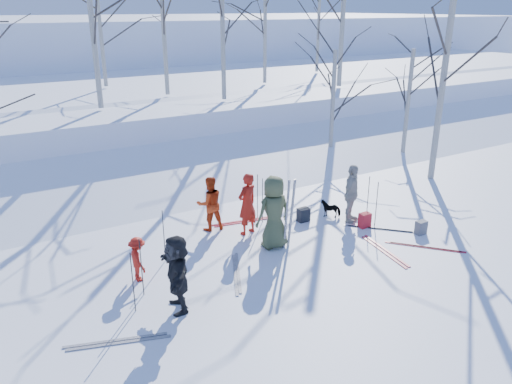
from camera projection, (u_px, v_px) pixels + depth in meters
ground at (287, 259)px, 12.34m from camera, size 120.00×120.00×0.00m
snow_ramp at (178, 176)px, 17.93m from camera, size 70.00×9.49×4.12m
snow_plateau at (103, 107)px, 25.70m from camera, size 70.00×18.00×2.20m
far_hill at (37, 55)px, 42.29m from camera, size 90.00×30.00×6.00m
skier_olive_center at (274, 212)px, 12.67m from camera, size 0.95×0.62×1.93m
skier_red_north at (247, 204)px, 13.47m from camera, size 0.72×0.57×1.73m
skier_redor_behind at (210, 204)px, 13.75m from camera, size 0.82×0.68×1.55m
skier_red_seated at (138, 259)px, 11.24m from camera, size 0.39×0.68×1.06m
skier_cream_east at (351, 194)px, 14.22m from camera, size 1.07×0.89×1.71m
skier_grey_west at (177, 273)px, 10.04m from camera, size 0.81×1.60×1.66m
dog at (331, 208)px, 14.80m from camera, size 0.63×0.59×0.50m
upright_ski_left at (287, 215)px, 12.57m from camera, size 0.11×0.17×1.90m
upright_ski_right at (292, 213)px, 12.63m from camera, size 0.10×0.23×1.89m
ski_pair_a at (380, 229)px, 14.00m from camera, size 2.10×2.10×0.02m
ski_pair_b at (385, 251)px, 12.74m from camera, size 0.79×1.96×0.02m
ski_pair_c at (237, 273)px, 11.69m from camera, size 1.68×2.06×0.02m
ski_pair_d at (118, 342)px, 9.29m from camera, size 1.29×2.01×0.02m
ski_pair_e at (245, 221)px, 14.51m from camera, size 0.82×1.97×0.02m
ski_pair_f at (425, 247)px, 12.94m from camera, size 2.08×2.10×0.02m
ski_pole_a at (368, 198)px, 14.42m from camera, size 0.02×0.02×1.34m
ski_pole_b at (262, 201)px, 14.23m from camera, size 0.02×0.02×1.34m
ski_pole_c at (142, 267)px, 10.60m from camera, size 0.02×0.02×1.34m
ski_pole_d at (257, 196)px, 14.56m from camera, size 0.02×0.02×1.34m
ski_pole_e at (133, 282)px, 10.01m from camera, size 0.02×0.02×1.34m
ski_pole_f at (376, 204)px, 13.96m from camera, size 0.02×0.02×1.34m
ski_pole_g at (164, 236)px, 12.04m from camera, size 0.02×0.02×1.34m
backpack_red at (365, 220)px, 14.08m from camera, size 0.32×0.22×0.42m
backpack_grey at (421, 228)px, 13.66m from camera, size 0.30×0.20×0.38m
backpack_dark at (303, 215)px, 14.47m from camera, size 0.34×0.24×0.40m
birch_plateau_b at (100, 28)px, 23.57m from camera, size 4.39×4.39×5.41m
birch_plateau_c at (318, 27)px, 29.17m from camera, size 4.21×4.21×5.15m
birch_plateau_f at (223, 31)px, 20.15m from camera, size 4.42×4.42×5.45m
birch_plateau_g at (265, 31)px, 24.78m from camera, size 4.13×4.13×5.04m
birch_plateau_i at (164, 30)px, 21.27m from camera, size 4.44×4.44×5.49m
birch_plateau_j at (91, 19)px, 18.14m from camera, size 5.16×5.16×6.52m
birch_edge_b at (444, 76)px, 16.89m from camera, size 5.75×5.75×7.35m
birch_edge_c at (408, 105)px, 19.89m from camera, size 3.65×3.65×4.35m
birch_edge_e at (332, 107)px, 19.46m from camera, size 3.64×3.64×4.35m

